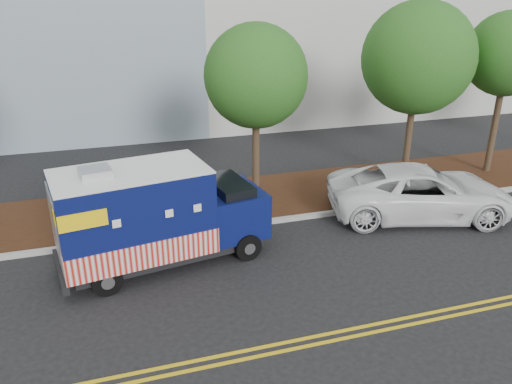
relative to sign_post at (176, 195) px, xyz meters
name	(u,v)px	position (x,y,z in m)	size (l,w,h in m)	color
ground	(228,251)	(1.19, -1.89, -1.20)	(120.00, 120.00, 0.00)	black
curb	(217,228)	(1.19, -0.49, -1.12)	(120.00, 0.18, 0.15)	#9E9E99
mulch_strip	(204,204)	(1.19, 1.61, -1.12)	(120.00, 4.00, 0.15)	black
centerline_near	(276,344)	(1.19, -6.34, -1.19)	(120.00, 0.10, 0.01)	gold
centerline_far	(280,352)	(1.19, -6.59, -1.19)	(120.00, 0.10, 0.01)	gold
tree_b	(256,77)	(3.12, 1.53, 3.32)	(3.53, 3.53, 6.30)	#38281C
tree_c	(418,58)	(9.49, 1.73, 3.66)	(4.18, 4.18, 6.96)	#38281C
tree_d	(508,54)	(13.25, 1.40, 3.71)	(3.25, 3.25, 6.56)	#38281C
sign_post	(176,195)	(0.00, 0.00, 0.00)	(0.06, 0.06, 2.40)	#473828
food_truck	(153,219)	(-0.91, -1.99, 0.20)	(6.12, 3.10, 3.09)	black
white_car	(421,192)	(8.12, -1.35, -0.33)	(2.88, 6.24, 1.73)	white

